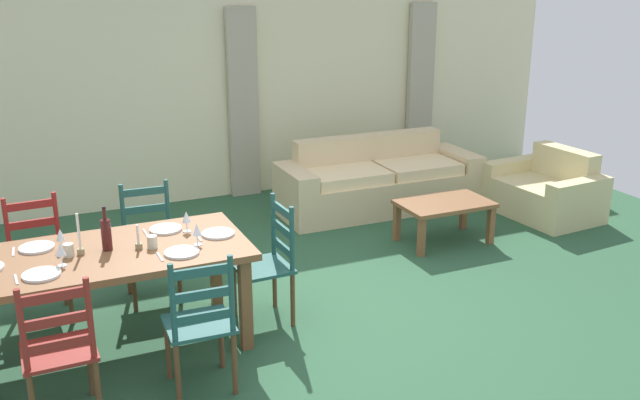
% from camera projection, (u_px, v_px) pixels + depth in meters
% --- Properties ---
extents(ground_plane, '(9.60, 9.60, 0.02)m').
position_uv_depth(ground_plane, '(303.00, 314.00, 5.64)').
color(ground_plane, '#2A5437').
extents(wall_far, '(9.60, 0.16, 2.70)m').
position_uv_depth(wall_far, '(190.00, 84.00, 8.08)').
color(wall_far, beige).
rests_on(wall_far, ground_plane).
extents(curtain_panel_left, '(0.35, 0.08, 2.20)m').
position_uv_depth(curtain_panel_left, '(243.00, 104.00, 8.27)').
color(curtain_panel_left, '#AEA78F').
rests_on(curtain_panel_left, ground_plane).
extents(curtain_panel_right, '(0.35, 0.08, 2.20)m').
position_uv_depth(curtain_panel_right, '(420.00, 90.00, 9.20)').
color(curtain_panel_right, '#AEA78F').
rests_on(curtain_panel_right, ground_plane).
extents(dining_table, '(1.90, 0.96, 0.75)m').
position_uv_depth(dining_table, '(110.00, 263.00, 4.92)').
color(dining_table, brown).
rests_on(dining_table, ground_plane).
extents(dining_chair_near_left, '(0.43, 0.41, 0.96)m').
position_uv_depth(dining_chair_near_left, '(59.00, 351.00, 4.15)').
color(dining_chair_near_left, maroon).
rests_on(dining_chair_near_left, ground_plane).
extents(dining_chair_near_right, '(0.44, 0.42, 0.96)m').
position_uv_depth(dining_chair_near_right, '(200.00, 324.00, 4.47)').
color(dining_chair_near_right, '#235450').
rests_on(dining_chair_near_right, ground_plane).
extents(dining_chair_far_left, '(0.44, 0.42, 0.96)m').
position_uv_depth(dining_chair_far_left, '(38.00, 259.00, 5.46)').
color(dining_chair_far_left, maroon).
rests_on(dining_chair_far_left, ground_plane).
extents(dining_chair_far_right, '(0.44, 0.42, 0.96)m').
position_uv_depth(dining_chair_far_right, '(150.00, 243.00, 5.79)').
color(dining_chair_far_right, '#23524B').
rests_on(dining_chair_far_right, ground_plane).
extents(dining_chair_head_east, '(0.41, 0.43, 0.96)m').
position_uv_depth(dining_chair_head_east, '(269.00, 262.00, 5.40)').
color(dining_chair_head_east, '#21544E').
rests_on(dining_chair_head_east, ground_plane).
extents(dinner_plate_near_left, '(0.24, 0.24, 0.02)m').
position_uv_depth(dinner_plate_near_left, '(42.00, 274.00, 4.50)').
color(dinner_plate_near_left, white).
rests_on(dinner_plate_near_left, dining_table).
extents(fork_near_left, '(0.03, 0.17, 0.01)m').
position_uv_depth(fork_near_left, '(16.00, 279.00, 4.45)').
color(fork_near_left, silver).
rests_on(fork_near_left, dining_table).
extents(dinner_plate_near_right, '(0.24, 0.24, 0.02)m').
position_uv_depth(dinner_plate_near_right, '(182.00, 252.00, 4.85)').
color(dinner_plate_near_right, white).
rests_on(dinner_plate_near_right, dining_table).
extents(fork_near_right, '(0.02, 0.17, 0.01)m').
position_uv_depth(fork_near_right, '(160.00, 257.00, 4.80)').
color(fork_near_right, silver).
rests_on(fork_near_right, dining_table).
extents(dinner_plate_far_left, '(0.24, 0.24, 0.02)m').
position_uv_depth(dinner_plate_far_left, '(37.00, 248.00, 4.94)').
color(dinner_plate_far_left, white).
rests_on(dinner_plate_far_left, dining_table).
extents(fork_far_left, '(0.03, 0.17, 0.01)m').
position_uv_depth(fork_far_left, '(13.00, 252.00, 4.88)').
color(fork_far_left, silver).
rests_on(fork_far_left, dining_table).
extents(dinner_plate_far_right, '(0.24, 0.24, 0.02)m').
position_uv_depth(dinner_plate_far_right, '(166.00, 229.00, 5.29)').
color(dinner_plate_far_right, white).
rests_on(dinner_plate_far_right, dining_table).
extents(fork_far_right, '(0.02, 0.17, 0.01)m').
position_uv_depth(fork_far_right, '(145.00, 233.00, 5.23)').
color(fork_far_right, silver).
rests_on(fork_far_right, dining_table).
extents(dinner_plate_head_east, '(0.24, 0.24, 0.02)m').
position_uv_depth(dinner_plate_head_east, '(218.00, 233.00, 5.20)').
color(dinner_plate_head_east, white).
rests_on(dinner_plate_head_east, dining_table).
extents(fork_head_east, '(0.02, 0.17, 0.01)m').
position_uv_depth(fork_head_east, '(198.00, 237.00, 5.14)').
color(fork_head_east, silver).
rests_on(fork_head_east, dining_table).
extents(wine_bottle, '(0.07, 0.07, 0.32)m').
position_uv_depth(wine_bottle, '(106.00, 234.00, 4.88)').
color(wine_bottle, '#471919').
rests_on(wine_bottle, dining_table).
extents(wine_glass_near_left, '(0.06, 0.06, 0.16)m').
position_uv_depth(wine_glass_near_left, '(61.00, 250.00, 4.62)').
color(wine_glass_near_left, white).
rests_on(wine_glass_near_left, dining_table).
extents(wine_glass_near_right, '(0.06, 0.06, 0.16)m').
position_uv_depth(wine_glass_near_right, '(197.00, 230.00, 4.97)').
color(wine_glass_near_right, white).
rests_on(wine_glass_near_right, dining_table).
extents(wine_glass_far_left, '(0.06, 0.06, 0.16)m').
position_uv_depth(wine_glass_far_left, '(60.00, 236.00, 4.87)').
color(wine_glass_far_left, white).
rests_on(wine_glass_far_left, dining_table).
extents(wine_glass_far_right, '(0.06, 0.06, 0.16)m').
position_uv_depth(wine_glass_far_right, '(186.00, 218.00, 5.22)').
color(wine_glass_far_right, white).
rests_on(wine_glass_far_right, dining_table).
extents(coffee_cup_primary, '(0.07, 0.07, 0.09)m').
position_uv_depth(coffee_cup_primary, '(152.00, 242.00, 4.94)').
color(coffee_cup_primary, beige).
rests_on(coffee_cup_primary, dining_table).
extents(coffee_cup_secondary, '(0.07, 0.07, 0.09)m').
position_uv_depth(coffee_cup_secondary, '(69.00, 250.00, 4.80)').
color(coffee_cup_secondary, beige).
rests_on(coffee_cup_secondary, dining_table).
extents(candle_tall, '(0.05, 0.05, 0.29)m').
position_uv_depth(candle_tall, '(80.00, 242.00, 4.82)').
color(candle_tall, '#998C66').
rests_on(candle_tall, dining_table).
extents(candle_short, '(0.05, 0.05, 0.18)m').
position_uv_depth(candle_short, '(139.00, 242.00, 4.93)').
color(candle_short, '#998C66').
rests_on(candle_short, dining_table).
extents(couch, '(2.29, 0.82, 0.80)m').
position_uv_depth(couch, '(377.00, 183.00, 8.04)').
color(couch, beige).
rests_on(couch, ground_plane).
extents(coffee_table, '(0.90, 0.56, 0.42)m').
position_uv_depth(coffee_table, '(444.00, 208.00, 7.01)').
color(coffee_table, brown).
rests_on(coffee_table, ground_plane).
extents(armchair_upholstered, '(0.89, 1.22, 0.72)m').
position_uv_depth(armchair_upholstered, '(547.00, 192.00, 7.85)').
color(armchair_upholstered, beige).
rests_on(armchair_upholstered, ground_plane).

